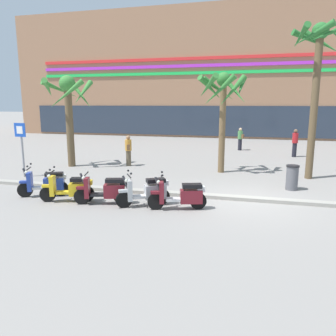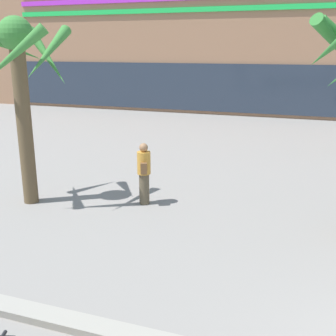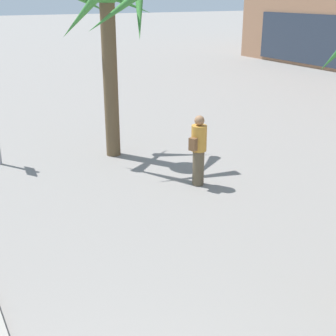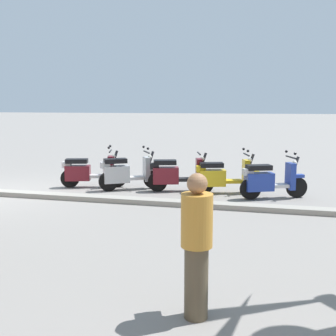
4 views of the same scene
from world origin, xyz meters
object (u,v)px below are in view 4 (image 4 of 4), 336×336
Objects in this scene: scooter_maroon_mid_rear at (88,172)px; scooter_maroon_tail_end at (176,175)px; scooter_yellow_last_in_row at (223,177)px; pedestrian_by_palm_tree at (196,243)px; scooter_blue_mid_front at (269,180)px; scooter_silver_gap_after_mid at (126,173)px.

scooter_maroon_tail_end is at bearing -178.35° from scooter_maroon_mid_rear.
pedestrian_by_palm_tree reaches higher than scooter_yellow_last_in_row.
scooter_blue_mid_front is 0.93× the size of scooter_maroon_tail_end.
scooter_yellow_last_in_row is 3.75m from scooter_maroon_mid_rear.
scooter_yellow_last_in_row is at bearing -16.98° from scooter_blue_mid_front.
scooter_blue_mid_front is at bearing 163.02° from scooter_yellow_last_in_row.
pedestrian_by_palm_tree reaches higher than scooter_maroon_mid_rear.
pedestrian_by_palm_tree is at bearing 115.99° from scooter_silver_gap_after_mid.
scooter_maroon_mid_rear is (3.75, 0.11, -0.00)m from scooter_yellow_last_in_row.
scooter_maroon_tail_end is 1.10× the size of pedestrian_by_palm_tree.
scooter_silver_gap_after_mid is (3.78, -0.16, 0.01)m from scooter_blue_mid_front.
scooter_maroon_tail_end is 6.76m from pedestrian_by_palm_tree.
scooter_yellow_last_in_row and scooter_silver_gap_after_mid have the same top height.
scooter_silver_gap_after_mid is 0.97× the size of pedestrian_by_palm_tree.
scooter_maroon_tail_end is 1.37m from scooter_silver_gap_after_mid.
scooter_maroon_mid_rear is at bearing 1.66° from scooter_yellow_last_in_row.
pedestrian_by_palm_tree is (-3.10, 6.36, 0.38)m from scooter_silver_gap_after_mid.
scooter_blue_mid_front is 2.45m from scooter_maroon_tail_end.
scooter_blue_mid_front is 0.93× the size of scooter_yellow_last_in_row.
pedestrian_by_palm_tree is (-0.49, 6.56, 0.40)m from scooter_yellow_last_in_row.
scooter_blue_mid_front and scooter_maroon_mid_rear have the same top height.
scooter_maroon_tail_end is (2.42, -0.32, -0.00)m from scooter_blue_mid_front.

